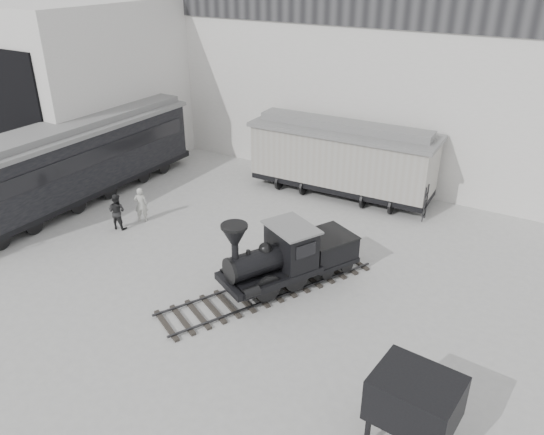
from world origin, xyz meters
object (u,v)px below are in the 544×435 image
Objects in this scene: locomotive at (284,260)px; boxcar at (342,157)px; visitor_a at (141,205)px; visitor_b at (117,211)px; passenger_coach at (82,159)px; coal_hopper at (414,403)px.

locomotive is 0.89× the size of boxcar.
visitor_b is at bearing 33.92° from visitor_a.
visitor_a is (4.28, -0.56, -1.24)m from passenger_coach.
passenger_coach is at bearing -42.44° from visitor_a.
visitor_a is at bearing -7.45° from passenger_coach.
coal_hopper is (8.02, -13.52, -0.59)m from boxcar.
coal_hopper reaches higher than visitor_b.
visitor_a is 1.00× the size of visitor_b.
visitor_a is (-6.56, -7.59, -1.19)m from boxcar.
locomotive is 3.84× the size of coal_hopper.
boxcar is 15.73m from coal_hopper.
passenger_coach is at bearing 166.31° from coal_hopper.
boxcar is 5.70× the size of visitor_b.
visitor_a is at bearing -123.40° from visitor_b.
passenger_coach is at bearing -35.38° from visitor_b.
visitor_b is at bearing 167.41° from coal_hopper.
passenger_coach is 19.96m from coal_hopper.
boxcar is at bearing 32.97° from passenger_coach.
boxcar is 11.20m from visitor_b.
visitor_a is at bearing -161.66° from locomotive.
locomotive reaches higher than visitor_a.
passenger_coach is 8.43× the size of visitor_a.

